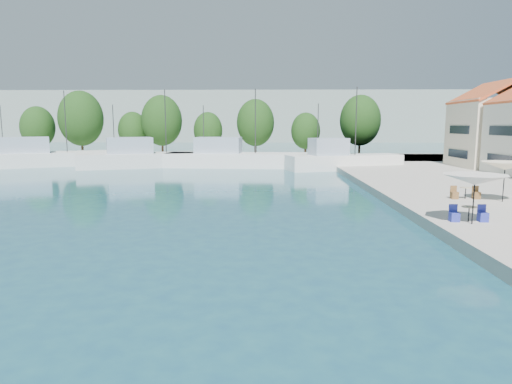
{
  "coord_description": "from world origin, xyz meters",
  "views": [
    {
      "loc": [
        -2.17,
        -1.38,
        5.3
      ],
      "look_at": [
        -2.76,
        26.0,
        1.29
      ],
      "focal_mm": 32.0,
      "sensor_mm": 36.0,
      "label": 1
    }
  ],
  "objects_px": {
    "trawler_01": "(46,158)",
    "umbrella_white": "(475,180)",
    "trawler_02": "(148,159)",
    "trawler_04": "(341,161)",
    "umbrella_cream": "(505,166)",
    "trawler_03": "(237,159)"
  },
  "relations": [
    {
      "from": "trawler_02",
      "to": "trawler_04",
      "type": "relative_size",
      "value": 1.3
    },
    {
      "from": "umbrella_cream",
      "to": "trawler_04",
      "type": "bearing_deg",
      "value": 101.93
    },
    {
      "from": "trawler_01",
      "to": "trawler_02",
      "type": "bearing_deg",
      "value": -30.75
    },
    {
      "from": "trawler_03",
      "to": "trawler_04",
      "type": "xyz_separation_m",
      "value": [
        12.78,
        -3.27,
        0.0
      ]
    },
    {
      "from": "trawler_02",
      "to": "trawler_03",
      "type": "relative_size",
      "value": 0.98
    },
    {
      "from": "trawler_01",
      "to": "umbrella_cream",
      "type": "xyz_separation_m",
      "value": [
        43.58,
        -30.92,
        1.77
      ]
    },
    {
      "from": "trawler_03",
      "to": "umbrella_cream",
      "type": "height_order",
      "value": "trawler_03"
    },
    {
      "from": "trawler_02",
      "to": "trawler_04",
      "type": "xyz_separation_m",
      "value": [
        24.1,
        -3.17,
        0.0
      ]
    },
    {
      "from": "trawler_04",
      "to": "umbrella_cream",
      "type": "xyz_separation_m",
      "value": [
        5.61,
        -26.57,
        1.77
      ]
    },
    {
      "from": "trawler_04",
      "to": "umbrella_cream",
      "type": "distance_m",
      "value": 27.22
    },
    {
      "from": "trawler_04",
      "to": "trawler_02",
      "type": "bearing_deg",
      "value": 156.11
    },
    {
      "from": "trawler_04",
      "to": "umbrella_cream",
      "type": "relative_size",
      "value": 4.99
    },
    {
      "from": "trawler_01",
      "to": "trawler_02",
      "type": "relative_size",
      "value": 1.15
    },
    {
      "from": "trawler_04",
      "to": "umbrella_white",
      "type": "xyz_separation_m",
      "value": [
        0.86,
        -33.08,
        1.68
      ]
    },
    {
      "from": "umbrella_white",
      "to": "umbrella_cream",
      "type": "xyz_separation_m",
      "value": [
        4.76,
        6.51,
        0.09
      ]
    },
    {
      "from": "trawler_02",
      "to": "trawler_04",
      "type": "height_order",
      "value": "same"
    },
    {
      "from": "umbrella_white",
      "to": "trawler_04",
      "type": "bearing_deg",
      "value": 91.48
    },
    {
      "from": "trawler_03",
      "to": "umbrella_white",
      "type": "xyz_separation_m",
      "value": [
        13.64,
        -36.35,
        1.68
      ]
    },
    {
      "from": "trawler_02",
      "to": "umbrella_white",
      "type": "bearing_deg",
      "value": -75.97
    },
    {
      "from": "trawler_04",
      "to": "umbrella_white",
      "type": "distance_m",
      "value": 33.14
    },
    {
      "from": "umbrella_white",
      "to": "umbrella_cream",
      "type": "relative_size",
      "value": 1.06
    },
    {
      "from": "trawler_01",
      "to": "umbrella_white",
      "type": "xyz_separation_m",
      "value": [
        38.83,
        -37.43,
        1.68
      ]
    }
  ]
}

